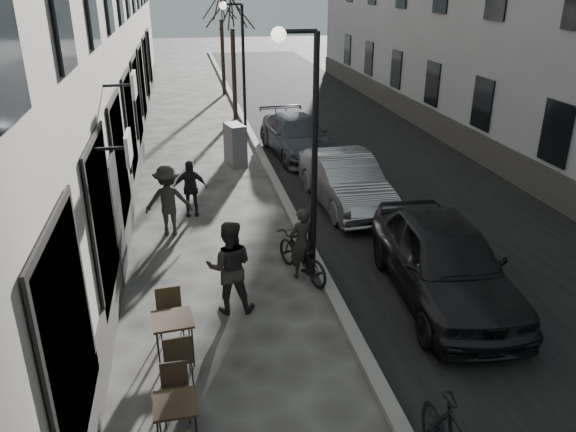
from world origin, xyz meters
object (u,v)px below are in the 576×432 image
object	(u,v)px
streetlamp_far	(239,55)
pedestrian_near	(230,267)
bistro_set_b	(177,419)
car_mid	(345,181)
utility_cabinet	(235,145)
car_far	(297,136)
car_near	(444,260)
tree_far	(221,4)
pedestrian_mid	(168,200)
pedestrian_far	(190,188)
streetlamp_near	(306,132)
bicycle	(301,256)
tree_near	(232,10)
bistro_set_c	(174,335)

from	to	relation	value
streetlamp_far	pedestrian_near	world-z (taller)	streetlamp_far
bistro_set_b	car_mid	bearing A→B (deg)	58.35
pedestrian_near	utility_cabinet	bearing A→B (deg)	-88.88
bistro_set_b	car_far	bearing A→B (deg)	70.08
bistro_set_b	utility_cabinet	xyz separation A→B (m)	(2.06, 12.37, 0.27)
car_near	tree_far	bearing A→B (deg)	100.38
streetlamp_far	tree_far	bearing A→B (deg)	89.54
pedestrian_mid	car_far	distance (m)	7.56
streetlamp_far	car_far	distance (m)	4.32
pedestrian_mid	pedestrian_far	world-z (taller)	pedestrian_mid
tree_far	car_mid	size ratio (longest dim) A/B	1.29
streetlamp_near	pedestrian_near	bearing A→B (deg)	-148.89
bicycle	car_far	xyz separation A→B (m)	(1.73, 8.81, 0.21)
bistro_set_b	pedestrian_near	size ratio (longest dim) A/B	0.78
streetlamp_far	tree_far	xyz separation A→B (m)	(0.07, 9.00, 1.50)
tree_near	car_far	size ratio (longest dim) A/B	1.20
utility_cabinet	car_mid	size ratio (longest dim) A/B	0.32
pedestrian_mid	utility_cabinet	bearing A→B (deg)	-110.86
bistro_set_c	car_far	bearing A→B (deg)	63.00
bicycle	tree_near	bearing A→B (deg)	-110.68
bistro_set_b	pedestrian_far	bearing A→B (deg)	85.39
streetlamp_far	pedestrian_mid	world-z (taller)	streetlamp_far
tree_near	streetlamp_near	bearing A→B (deg)	-90.28
bicycle	pedestrian_mid	distance (m)	3.89
bicycle	pedestrian_near	xyz separation A→B (m)	(-1.60, -1.06, 0.44)
bistro_set_b	pedestrian_near	bearing A→B (deg)	70.88
streetlamp_near	bistro_set_c	size ratio (longest dim) A/B	3.14
pedestrian_mid	tree_far	bearing A→B (deg)	-97.61
car_mid	bistro_set_c	bearing A→B (deg)	-130.63
streetlamp_near	bicycle	distance (m)	2.69
tree_near	tree_far	world-z (taller)	same
streetlamp_near	car_near	xyz separation A→B (m)	(2.47, -1.33, -2.34)
streetlamp_near	tree_near	size ratio (longest dim) A/B	0.89
utility_cabinet	car_near	xyz separation A→B (m)	(3.10, -9.44, 0.12)
streetlamp_far	car_mid	distance (m)	8.78
streetlamp_near	pedestrian_far	xyz separation A→B (m)	(-2.25, 3.91, -2.40)
pedestrian_mid	car_mid	world-z (taller)	pedestrian_mid
streetlamp_near	car_far	bearing A→B (deg)	79.34
bistro_set_b	car_far	world-z (taller)	car_far
bicycle	pedestrian_mid	xyz separation A→B (m)	(-2.74, 2.73, 0.41)
pedestrian_near	pedestrian_mid	distance (m)	3.95
bistro_set_c	pedestrian_near	xyz separation A→B (m)	(1.06, 1.35, 0.43)
tree_near	pedestrian_mid	bearing A→B (deg)	-103.24
bicycle	bistro_set_b	bearing A→B (deg)	38.50
bistro_set_c	pedestrian_far	xyz separation A→B (m)	(0.47, 6.26, 0.28)
streetlamp_near	car_near	size ratio (longest dim) A/B	1.06
streetlamp_far	streetlamp_near	bearing A→B (deg)	-90.00
bistro_set_c	pedestrian_far	distance (m)	6.29
streetlamp_near	streetlamp_far	distance (m)	12.00
car_mid	streetlamp_near	bearing A→B (deg)	-120.79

